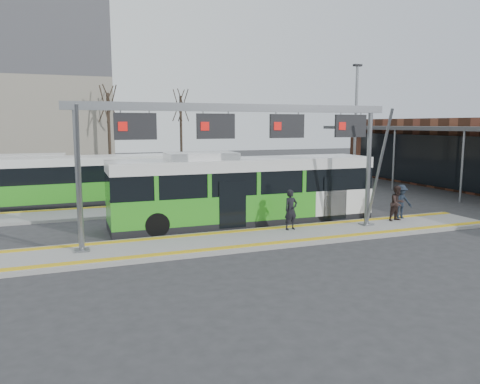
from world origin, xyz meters
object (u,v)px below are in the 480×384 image
Objects in this scene: hero_bus at (243,191)px; passenger_c at (401,202)px; passenger_a at (291,210)px; gantry at (245,131)px; passenger_b at (397,203)px.

hero_bus is 7.50m from passenger_c.
hero_bus is 7.15× the size of passenger_a.
gantry reaches higher than hero_bus.
hero_bus is 7.63× the size of passenger_c.
passenger_b is at bearing -129.63° from passenger_c.
passenger_a is 1.07× the size of passenger_c.
hero_bus is 7.50× the size of passenger_b.
gantry is at bearing -161.09° from passenger_c.
gantry is 8.00× the size of passenger_b.
hero_bus is at bearing 69.29° from gantry.
gantry is at bearing 172.93° from passenger_b.
passenger_c is at bearing 4.66° from gantry.
gantry is at bearing -109.84° from hero_bus.
passenger_b is at bearing 2.15° from gantry.
passenger_b is 1.02× the size of passenger_c.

